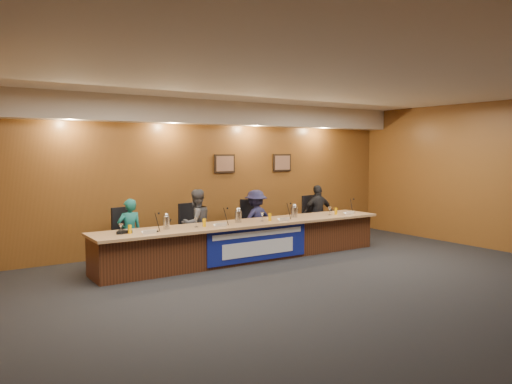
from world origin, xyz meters
TOP-DOWN VIEW (x-y plane):
  - floor at (0.00, 0.00)m, footprint 10.00×10.00m
  - ceiling at (0.00, 0.00)m, footprint 10.00×8.00m
  - wall_back at (0.00, 4.00)m, footprint 10.00×0.04m
  - wall_right at (5.00, 0.00)m, footprint 0.04×8.00m
  - soffit at (0.00, 3.75)m, footprint 10.00×0.50m
  - dais_body at (0.00, 2.40)m, footprint 6.00×0.80m
  - dais_top at (0.00, 2.35)m, footprint 6.10×0.95m
  - banner at (0.00, 1.99)m, footprint 2.20×0.02m
  - banner_text_upper at (0.00, 1.97)m, footprint 2.00×0.01m
  - banner_text_lower at (0.00, 1.97)m, footprint 1.60×0.01m
  - wall_photo_left at (0.40, 3.97)m, footprint 0.52×0.04m
  - wall_photo_right at (2.00, 3.97)m, footprint 0.52×0.04m
  - panelist_a at (-2.11, 3.13)m, footprint 0.46×0.31m
  - panelist_b at (-0.74, 3.13)m, footprint 0.74×0.62m
  - panelist_c at (0.69, 3.13)m, footprint 0.88×0.56m
  - panelist_d at (2.44, 3.13)m, footprint 0.83×0.46m
  - office_chair_a at (-2.11, 3.23)m, footprint 0.55×0.55m
  - office_chair_b at (-0.74, 3.23)m, footprint 0.57×0.57m
  - office_chair_c at (0.69, 3.23)m, footprint 0.53×0.53m
  - office_chair_d at (2.44, 3.23)m, footprint 0.52×0.52m
  - nameplate_a at (-2.13, 2.08)m, footprint 0.24×0.08m
  - microphone_a at (-1.94, 2.23)m, footprint 0.07×0.07m
  - juice_glass_a at (-2.39, 2.29)m, footprint 0.06×0.06m
  - water_glass_a at (-2.54, 2.31)m, footprint 0.08×0.08m
  - nameplate_b at (-0.73, 2.13)m, footprint 0.24×0.08m
  - microphone_b at (-0.59, 2.24)m, footprint 0.07×0.07m
  - juice_glass_b at (-0.99, 2.29)m, footprint 0.06×0.06m
  - water_glass_b at (-1.14, 2.32)m, footprint 0.08×0.08m
  - nameplate_c at (0.69, 2.09)m, footprint 0.24×0.08m
  - microphone_c at (0.90, 2.27)m, footprint 0.07×0.07m
  - juice_glass_c at (0.46, 2.27)m, footprint 0.06×0.06m
  - water_glass_c at (0.29, 2.29)m, footprint 0.08×0.08m
  - nameplate_d at (2.48, 2.11)m, footprint 0.24×0.08m
  - microphone_d at (2.60, 2.23)m, footprint 0.07×0.07m
  - juice_glass_d at (2.22, 2.28)m, footprint 0.06×0.06m
  - water_glass_d at (2.05, 2.28)m, footprint 0.08×0.08m
  - carafe_left at (-1.69, 2.41)m, footprint 0.11×0.11m
  - carafe_mid at (-0.20, 2.40)m, footprint 0.13×0.13m
  - carafe_right at (1.17, 2.40)m, footprint 0.13×0.13m
  - speakerphone at (-2.48, 2.40)m, footprint 0.32×0.32m

SIDE VIEW (x-z plane):
  - floor at x=0.00m, z-range 0.00..0.00m
  - banner_text_lower at x=0.00m, z-range 0.16..0.44m
  - dais_body at x=0.00m, z-range 0.00..0.70m
  - banner at x=0.00m, z-range 0.05..0.71m
  - office_chair_a at x=-2.11m, z-range 0.44..0.52m
  - office_chair_b at x=-0.74m, z-range 0.44..0.52m
  - office_chair_c at x=0.69m, z-range 0.44..0.52m
  - office_chair_d at x=2.44m, z-range 0.44..0.52m
  - banner_text_upper at x=0.00m, z-range 0.53..0.63m
  - panelist_a at x=-2.11m, z-range 0.00..1.26m
  - panelist_c at x=0.69m, z-range 0.00..1.30m
  - panelist_d at x=2.44m, z-range 0.00..1.34m
  - panelist_b at x=-0.74m, z-range 0.00..1.37m
  - dais_top at x=0.00m, z-range 0.70..0.75m
  - microphone_a at x=-1.94m, z-range 0.75..0.77m
  - microphone_b at x=-0.59m, z-range 0.75..0.77m
  - microphone_c at x=0.90m, z-range 0.75..0.77m
  - microphone_d at x=2.60m, z-range 0.75..0.77m
  - speakerphone at x=-2.48m, z-range 0.75..0.80m
  - nameplate_a at x=-2.13m, z-range 0.74..0.85m
  - nameplate_b at x=-0.73m, z-range 0.74..0.85m
  - nameplate_c at x=0.69m, z-range 0.74..0.85m
  - nameplate_d at x=2.48m, z-range 0.74..0.85m
  - juice_glass_a at x=-2.39m, z-range 0.75..0.90m
  - juice_glass_b at x=-0.99m, z-range 0.75..0.90m
  - juice_glass_c at x=0.46m, z-range 0.75..0.90m
  - juice_glass_d at x=2.22m, z-range 0.75..0.90m
  - water_glass_a at x=-2.54m, z-range 0.75..0.93m
  - water_glass_b at x=-1.14m, z-range 0.75..0.93m
  - water_glass_c at x=0.29m, z-range 0.75..0.93m
  - water_glass_d at x=2.05m, z-range 0.75..0.93m
  - carafe_right at x=1.17m, z-range 0.75..0.97m
  - carafe_mid at x=-0.20m, z-range 0.75..0.98m
  - carafe_left at x=-1.69m, z-range 0.75..0.98m
  - wall_back at x=0.00m, z-range 0.00..3.20m
  - wall_right at x=5.00m, z-range 0.00..3.20m
  - wall_photo_left at x=0.40m, z-range 1.64..2.06m
  - wall_photo_right at x=2.00m, z-range 1.64..2.06m
  - soffit at x=0.00m, z-range 2.70..3.20m
  - ceiling at x=0.00m, z-range 3.18..3.22m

